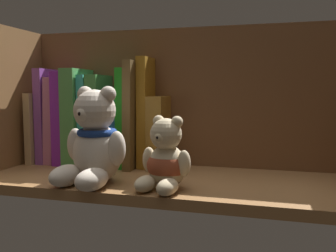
{
  "coord_description": "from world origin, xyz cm",
  "views": [
    {
      "loc": [
        18.64,
        -68.65,
        19.42
      ],
      "look_at": [
        -0.19,
        0.0,
        12.48
      ],
      "focal_mm": 38.79,
      "sensor_mm": 36.0,
      "label": 1
    }
  ],
  "objects_px": {
    "book_3": "(70,118)",
    "teddy_bear_smaller": "(166,161)",
    "book_9": "(129,117)",
    "book_10": "(138,114)",
    "book_1": "(52,115)",
    "book_2": "(61,120)",
    "book_11": "(147,112)",
    "book_0": "(45,127)",
    "book_7": "(113,131)",
    "teddy_bear_larger": "(94,142)",
    "book_6": "(103,120)",
    "book_4": "(82,116)",
    "book_5": "(93,120)",
    "book_8": "(121,127)",
    "book_12": "(160,132)"
  },
  "relations": [
    {
      "from": "book_0",
      "to": "book_1",
      "type": "distance_m",
      "value": 0.04
    },
    {
      "from": "book_11",
      "to": "teddy_bear_smaller",
      "type": "bearing_deg",
      "value": -62.26
    },
    {
      "from": "book_7",
      "to": "teddy_bear_larger",
      "type": "height_order",
      "value": "teddy_bear_larger"
    },
    {
      "from": "book_5",
      "to": "book_12",
      "type": "bearing_deg",
      "value": 0.0
    },
    {
      "from": "book_9",
      "to": "book_10",
      "type": "distance_m",
      "value": 0.02
    },
    {
      "from": "book_6",
      "to": "book_11",
      "type": "xyz_separation_m",
      "value": [
        0.11,
        0.0,
        0.02
      ]
    },
    {
      "from": "book_2",
      "to": "book_6",
      "type": "relative_size",
      "value": 0.98
    },
    {
      "from": "book_4",
      "to": "book_5",
      "type": "distance_m",
      "value": 0.03
    },
    {
      "from": "book_2",
      "to": "book_8",
      "type": "height_order",
      "value": "book_2"
    },
    {
      "from": "book_2",
      "to": "book_11",
      "type": "distance_m",
      "value": 0.23
    },
    {
      "from": "book_0",
      "to": "book_7",
      "type": "relative_size",
      "value": 1.07
    },
    {
      "from": "book_2",
      "to": "book_5",
      "type": "height_order",
      "value": "book_5"
    },
    {
      "from": "book_0",
      "to": "book_10",
      "type": "bearing_deg",
      "value": 0.0
    },
    {
      "from": "book_4",
      "to": "teddy_bear_larger",
      "type": "bearing_deg",
      "value": -55.64
    },
    {
      "from": "book_3",
      "to": "book_5",
      "type": "xyz_separation_m",
      "value": [
        0.06,
        0.0,
        -0.0
      ]
    },
    {
      "from": "book_7",
      "to": "book_3",
      "type": "bearing_deg",
      "value": 180.0
    },
    {
      "from": "book_4",
      "to": "book_11",
      "type": "xyz_separation_m",
      "value": [
        0.17,
        0.0,
        0.01
      ]
    },
    {
      "from": "book_8",
      "to": "teddy_bear_smaller",
      "type": "relative_size",
      "value": 1.37
    },
    {
      "from": "book_0",
      "to": "teddy_bear_smaller",
      "type": "height_order",
      "value": "book_0"
    },
    {
      "from": "book_8",
      "to": "book_10",
      "type": "relative_size",
      "value": 0.75
    },
    {
      "from": "book_8",
      "to": "book_9",
      "type": "xyz_separation_m",
      "value": [
        0.02,
        0.0,
        0.02
      ]
    },
    {
      "from": "book_1",
      "to": "book_8",
      "type": "height_order",
      "value": "book_1"
    },
    {
      "from": "teddy_bear_larger",
      "to": "book_6",
      "type": "bearing_deg",
      "value": 110.62
    },
    {
      "from": "teddy_bear_larger",
      "to": "book_10",
      "type": "bearing_deg",
      "value": 82.65
    },
    {
      "from": "book_5",
      "to": "book_6",
      "type": "bearing_deg",
      "value": 0.0
    },
    {
      "from": "book_2",
      "to": "book_12",
      "type": "relative_size",
      "value": 1.27
    },
    {
      "from": "book_4",
      "to": "book_7",
      "type": "relative_size",
      "value": 1.43
    },
    {
      "from": "book_3",
      "to": "book_10",
      "type": "distance_m",
      "value": 0.18
    },
    {
      "from": "book_5",
      "to": "book_7",
      "type": "xyz_separation_m",
      "value": [
        0.05,
        0.0,
        -0.03
      ]
    },
    {
      "from": "book_6",
      "to": "book_0",
      "type": "bearing_deg",
      "value": 180.0
    },
    {
      "from": "book_0",
      "to": "teddy_bear_larger",
      "type": "xyz_separation_m",
      "value": [
        0.22,
        -0.18,
        -0.01
      ]
    },
    {
      "from": "book_1",
      "to": "book_6",
      "type": "height_order",
      "value": "book_1"
    },
    {
      "from": "book_4",
      "to": "book_12",
      "type": "bearing_deg",
      "value": 0.0
    },
    {
      "from": "book_8",
      "to": "book_11",
      "type": "relative_size",
      "value": 0.72
    },
    {
      "from": "book_7",
      "to": "teddy_bear_larger",
      "type": "bearing_deg",
      "value": -76.95
    },
    {
      "from": "book_6",
      "to": "book_1",
      "type": "bearing_deg",
      "value": 180.0
    },
    {
      "from": "book_3",
      "to": "teddy_bear_smaller",
      "type": "relative_size",
      "value": 1.66
    },
    {
      "from": "book_7",
      "to": "teddy_bear_smaller",
      "type": "relative_size",
      "value": 1.2
    },
    {
      "from": "book_9",
      "to": "book_5",
      "type": "bearing_deg",
      "value": 180.0
    },
    {
      "from": "book_1",
      "to": "book_2",
      "type": "distance_m",
      "value": 0.03
    },
    {
      "from": "book_0",
      "to": "book_10",
      "type": "xyz_separation_m",
      "value": [
        0.25,
        0.0,
        0.04
      ]
    },
    {
      "from": "book_6",
      "to": "book_12",
      "type": "height_order",
      "value": "book_6"
    },
    {
      "from": "book_0",
      "to": "book_4",
      "type": "bearing_deg",
      "value": 0.0
    },
    {
      "from": "book_1",
      "to": "book_5",
      "type": "relative_size",
      "value": 1.08
    },
    {
      "from": "book_7",
      "to": "book_11",
      "type": "bearing_deg",
      "value": 0.0
    },
    {
      "from": "book_1",
      "to": "book_9",
      "type": "xyz_separation_m",
      "value": [
        0.2,
        0.0,
        -0.0
      ]
    },
    {
      "from": "book_11",
      "to": "teddy_bear_larger",
      "type": "bearing_deg",
      "value": -104.4
    },
    {
      "from": "book_12",
      "to": "book_3",
      "type": "bearing_deg",
      "value": 180.0
    },
    {
      "from": "book_2",
      "to": "book_3",
      "type": "xyz_separation_m",
      "value": [
        0.03,
        0.0,
        0.01
      ]
    },
    {
      "from": "book_10",
      "to": "book_9",
      "type": "bearing_deg",
      "value": 180.0
    }
  ]
}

